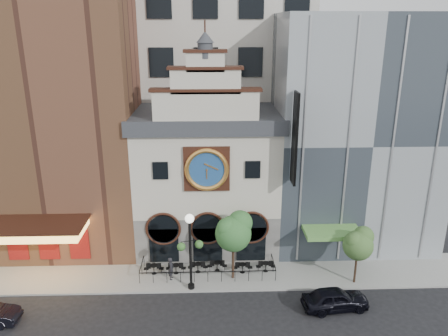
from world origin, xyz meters
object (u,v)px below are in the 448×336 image
bistro_0 (154,268)px  car_right (335,299)px  tree_left (234,231)px  pedestrian (171,268)px  lamppost (190,244)px  bistro_5 (266,266)px  bistro_4 (242,267)px  bistro_1 (176,268)px  bistro_2 (198,267)px  tree_right (359,243)px  bistro_3 (217,266)px

bistro_0 → car_right: car_right is taller
car_right → tree_left: tree_left is taller
pedestrian → lamppost: bearing=-130.2°
bistro_5 → bistro_4: bearing=-176.4°
bistro_1 → pedestrian: size_ratio=0.85×
lamppost → bistro_2: bearing=64.6°
bistro_2 → lamppost: 4.06m
tree_left → bistro_1: bearing=170.8°
bistro_5 → lamppost: 7.17m
bistro_0 → bistro_1: 1.77m
pedestrian → bistro_1: bearing=-21.8°
bistro_4 → car_right: car_right is taller
bistro_1 → bistro_5: size_ratio=1.00×
bistro_1 → car_right: car_right is taller
pedestrian → bistro_2: bearing=-66.7°
bistro_2 → pedestrian: 2.30m
bistro_1 → bistro_2: 1.76m
tree_right → bistro_2: bearing=171.6°
tree_left → bistro_4: bearing=41.8°
car_right → bistro_2: bearing=56.5°
bistro_4 → car_right: (6.24, -4.73, 0.19)m
bistro_0 → bistro_3: size_ratio=1.00×
bistro_4 → bistro_5: (1.90, 0.12, 0.00)m
bistro_1 → bistro_5: (7.26, 0.05, 0.00)m
bistro_1 → bistro_4: 5.36m
bistro_1 → bistro_4: (5.36, -0.07, 0.00)m
bistro_1 → bistro_2: same height
bistro_2 → tree_right: tree_right is taller
bistro_1 → tree_left: size_ratio=0.28×
bistro_4 → bistro_5: 1.90m
bistro_0 → bistro_2: (3.53, 0.11, 0.00)m
bistro_1 → lamppost: bearing=-58.6°
bistro_0 → lamppost: size_ratio=0.26×
bistro_5 → tree_right: (6.76, -1.75, 2.91)m
bistro_2 → car_right: (9.84, -4.91, 0.19)m
bistro_5 → pedestrian: bearing=-173.7°
bistro_1 → pedestrian: bearing=-111.5°
bistro_1 → pedestrian: 0.96m
bistro_3 → lamppost: bearing=-130.1°
car_right → bistro_1: bearing=60.5°
bistro_2 → tree_right: (12.27, -1.81, 2.91)m
car_right → pedestrian: bearing=64.4°
bistro_2 → bistro_4: 3.61m
tree_left → tree_right: bearing=-5.8°
bistro_1 → tree_right: bearing=-6.9°
car_right → tree_right: (2.42, 3.10, 2.73)m
bistro_1 → pedestrian: pedestrian is taller
bistro_0 → tree_left: size_ratio=0.28×
bistro_1 → pedestrian: (-0.31, -0.78, 0.46)m
bistro_3 → bistro_5: (3.93, -0.20, 0.00)m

